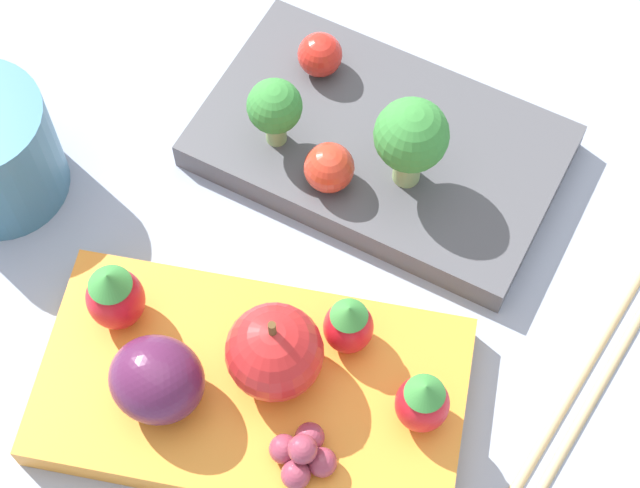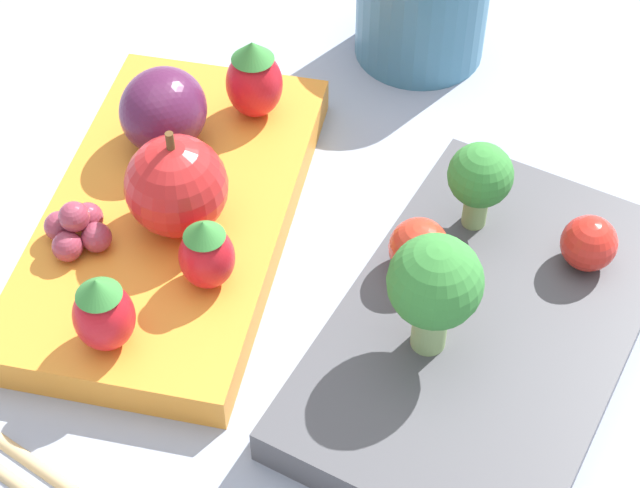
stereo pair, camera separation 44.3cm
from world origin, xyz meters
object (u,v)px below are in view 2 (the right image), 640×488
at_px(apple, 178,183).
at_px(broccoli_floret_1, 480,178).
at_px(bento_box_savoury, 484,332).
at_px(bento_box_fruit, 171,216).
at_px(strawberry_2, 206,253).
at_px(strawberry_0, 103,313).
at_px(cherry_tomato_0, 419,248).
at_px(grape_cluster, 77,229).
at_px(drinking_cup, 422,1).
at_px(broccoli_floret_0, 435,286).
at_px(cherry_tomato_1, 589,243).
at_px(plum, 163,110).
at_px(strawberry_1, 254,79).

bearing_deg(apple, broccoli_floret_1, 109.77).
distance_m(bento_box_savoury, bento_box_fruit, 0.16).
bearing_deg(strawberry_2, apple, -137.71).
bearing_deg(strawberry_2, strawberry_0, -29.61).
bearing_deg(strawberry_0, cherry_tomato_0, 127.64).
distance_m(bento_box_savoury, apple, 0.16).
bearing_deg(grape_cluster, drinking_cup, 155.42).
relative_size(broccoli_floret_0, broccoli_floret_1, 1.31).
xyz_separation_m(cherry_tomato_1, strawberry_2, (0.07, -0.16, 0.01)).
xyz_separation_m(bento_box_fruit, grape_cluster, (0.04, -0.03, 0.02)).
height_order(cherry_tomato_0, grape_cluster, cherry_tomato_0).
bearing_deg(broccoli_floret_1, bento_box_savoury, 20.82).
bearing_deg(strawberry_2, plum, -142.57).
height_order(cherry_tomato_1, apple, apple).
relative_size(bento_box_savoury, cherry_tomato_1, 8.34).
bearing_deg(bento_box_savoury, plum, -106.62).
bearing_deg(cherry_tomato_1, grape_cluster, -72.38).
bearing_deg(grape_cluster, broccoli_floret_0, 90.47).
xyz_separation_m(bento_box_savoury, strawberry_0, (0.07, -0.15, 0.03)).
xyz_separation_m(broccoli_floret_1, strawberry_2, (0.08, -0.10, -0.01)).
height_order(bento_box_fruit, cherry_tomato_1, cherry_tomato_1).
height_order(broccoli_floret_1, cherry_tomato_0, broccoli_floret_1).
xyz_separation_m(broccoli_floret_0, drinking_cup, (-0.22, -0.07, -0.02)).
bearing_deg(plum, cherry_tomato_0, 75.84).
bearing_deg(strawberry_1, bento_box_fruit, -9.76).
xyz_separation_m(bento_box_savoury, grape_cluster, (0.02, -0.19, 0.02)).
relative_size(bento_box_fruit, broccoli_floret_1, 4.90).
height_order(broccoli_floret_1, apple, apple).
distance_m(apple, grape_cluster, 0.05).
relative_size(strawberry_1, plum, 0.97).
distance_m(bento_box_savoury, plum, 0.19).
bearing_deg(strawberry_0, bento_box_fruit, -171.47).
xyz_separation_m(cherry_tomato_1, strawberry_0, (0.12, -0.18, 0.01)).
height_order(bento_box_fruit, apple, apple).
distance_m(cherry_tomato_0, grape_cluster, 0.16).
xyz_separation_m(strawberry_0, strawberry_2, (-0.05, 0.03, -0.00)).
distance_m(strawberry_1, drinking_cup, 0.12).
height_order(bento_box_savoury, grape_cluster, grape_cluster).
distance_m(broccoli_floret_0, strawberry_2, 0.11).
xyz_separation_m(broccoli_floret_1, plum, (0.00, -0.16, -0.01)).
bearing_deg(bento_box_fruit, bento_box_savoury, 84.70).
xyz_separation_m(broccoli_floret_1, grape_cluster, (0.08, -0.17, -0.02)).
distance_m(strawberry_2, plum, 0.10).
xyz_separation_m(bento_box_fruit, apple, (0.01, 0.01, 0.03)).
xyz_separation_m(grape_cluster, drinking_cup, (-0.22, 0.10, 0.01)).
bearing_deg(strawberry_0, bento_box_savoury, 114.64).
bearing_deg(plum, grape_cluster, -5.69).
relative_size(broccoli_floret_1, cherry_tomato_1, 1.79).
distance_m(cherry_tomato_1, drinking_cup, 0.19).
xyz_separation_m(bento_box_savoury, drinking_cup, (-0.20, -0.09, 0.03)).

